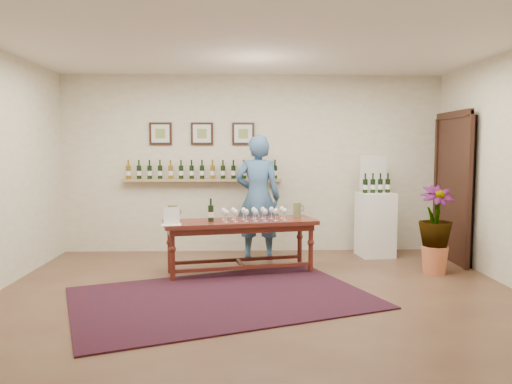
{
  "coord_description": "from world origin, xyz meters",
  "views": [
    {
      "loc": [
        -0.19,
        -5.45,
        1.65
      ],
      "look_at": [
        0.0,
        0.8,
        1.1
      ],
      "focal_mm": 35.0,
      "sensor_mm": 36.0,
      "label": 1
    }
  ],
  "objects_px": {
    "display_pedestal": "(375,224)",
    "potted_plant": "(435,230)",
    "tasting_table": "(240,228)",
    "person": "(258,197)"
  },
  "relations": [
    {
      "from": "tasting_table",
      "to": "potted_plant",
      "type": "distance_m",
      "value": 2.56
    },
    {
      "from": "display_pedestal",
      "to": "potted_plant",
      "type": "distance_m",
      "value": 1.21
    },
    {
      "from": "person",
      "to": "potted_plant",
      "type": "bearing_deg",
      "value": 162.62
    },
    {
      "from": "potted_plant",
      "to": "tasting_table",
      "type": "bearing_deg",
      "value": 177.27
    },
    {
      "from": "tasting_table",
      "to": "person",
      "type": "relative_size",
      "value": 1.13
    },
    {
      "from": "potted_plant",
      "to": "person",
      "type": "relative_size",
      "value": 0.55
    },
    {
      "from": "tasting_table",
      "to": "person",
      "type": "bearing_deg",
      "value": 60.96
    },
    {
      "from": "display_pedestal",
      "to": "tasting_table",
      "type": "bearing_deg",
      "value": -154.62
    },
    {
      "from": "tasting_table",
      "to": "potted_plant",
      "type": "bearing_deg",
      "value": -14.73
    },
    {
      "from": "tasting_table",
      "to": "display_pedestal",
      "type": "distance_m",
      "value": 2.28
    }
  ]
}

